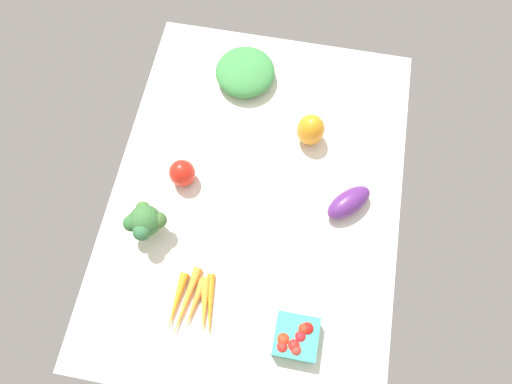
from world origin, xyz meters
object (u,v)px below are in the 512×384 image
object	(u,v)px
carrot_bunch	(193,304)
eggplant	(349,202)
berry_basket	(296,338)
bell_pepper_orange	(311,130)
bell_pepper_red	(182,173)
broccoli_head	(145,222)
leafy_greens_clump	(245,72)

from	to	relation	value
carrot_bunch	eggplant	bearing A→B (deg)	133.60
berry_basket	bell_pepper_orange	distance (cm)	53.73
bell_pepper_red	broccoli_head	world-z (taller)	broccoli_head
carrot_bunch	broccoli_head	world-z (taller)	broccoli_head
carrot_bunch	broccoli_head	xyz separation A→B (cm)	(-16.42, -15.36, 5.93)
bell_pepper_red	berry_basket	distance (cm)	49.96
eggplant	leafy_greens_clump	bearing A→B (deg)	-90.26
leafy_greens_clump	broccoli_head	bearing A→B (deg)	-16.80
berry_basket	broccoli_head	distance (cm)	45.34
bell_pepper_red	berry_basket	world-z (taller)	bell_pepper_red
carrot_bunch	leafy_greens_clump	distance (cm)	66.68
berry_basket	eggplant	xyz separation A→B (cm)	(-35.39, 8.41, -0.21)
leafy_greens_clump	broccoli_head	distance (cm)	52.60
leafy_greens_clump	broccoli_head	size ratio (longest dim) A/B	1.55
bell_pepper_red	eggplant	size ratio (longest dim) A/B	0.64
bell_pepper_orange	carrot_bunch	bearing A→B (deg)	-22.71
berry_basket	carrot_bunch	bearing A→B (deg)	-97.45
bell_pepper_orange	broccoli_head	world-z (taller)	broccoli_head
eggplant	broccoli_head	size ratio (longest dim) A/B	1.17
berry_basket	eggplant	distance (cm)	36.37
bell_pepper_red	leafy_greens_clump	distance (cm)	36.18
leafy_greens_clump	bell_pepper_red	bearing A→B (deg)	-16.01
berry_basket	broccoli_head	size ratio (longest dim) A/B	0.88
carrot_bunch	berry_basket	bearing A→B (deg)	82.55
berry_basket	carrot_bunch	size ratio (longest dim) A/B	0.55
berry_basket	eggplant	bearing A→B (deg)	166.64
carrot_bunch	broccoli_head	bearing A→B (deg)	-136.90
bell_pepper_red	bell_pepper_orange	bearing A→B (deg)	120.46
bell_pepper_red	bell_pepper_orange	world-z (taller)	bell_pepper_orange
berry_basket	bell_pepper_orange	bearing A→B (deg)	-175.45
carrot_bunch	bell_pepper_orange	bearing A→B (deg)	157.29
berry_basket	broccoli_head	xyz separation A→B (cm)	(-19.72, -40.65, 3.77)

